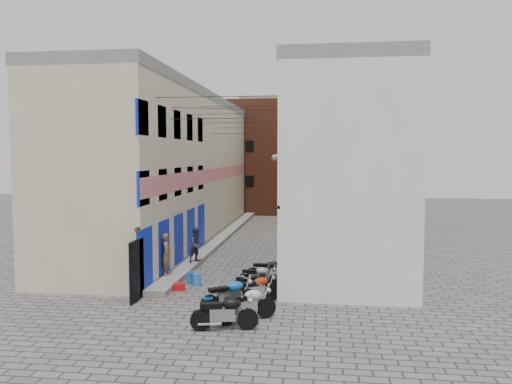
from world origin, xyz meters
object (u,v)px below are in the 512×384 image
at_px(motorcycle_c, 229,293).
at_px(water_jug_far, 190,278).
at_px(motorcycle_f, 258,275).
at_px(water_jug_near, 197,280).
at_px(motorcycle_d, 256,288).
at_px(person_b, 197,245).
at_px(motorcycle_e, 256,282).
at_px(motorcycle_b, 247,303).
at_px(red_crate, 179,287).
at_px(motorcycle_a, 224,311).
at_px(motorcycle_g, 268,269).
at_px(person_a, 166,254).

xyz_separation_m(motorcycle_c, water_jug_far, (-2.21, 3.31, -0.36)).
height_order(motorcycle_f, water_jug_near, motorcycle_f).
bearing_deg(motorcycle_d, motorcycle_f, 149.14).
distance_m(person_b, water_jug_far, 3.16).
bearing_deg(motorcycle_c, water_jug_near, 174.03).
xyz_separation_m(motorcycle_e, water_jug_near, (-2.51, 1.04, -0.26)).
bearing_deg(motorcycle_d, motorcycle_b, -37.64).
xyz_separation_m(motorcycle_c, red_crate, (-2.39, 2.32, -0.47)).
xyz_separation_m(motorcycle_a, motorcycle_d, (0.59, 2.85, -0.04)).
bearing_deg(motorcycle_a, person_b, -171.70).
relative_size(motorcycle_a, motorcycle_c, 0.97).
bearing_deg(motorcycle_a, motorcycle_f, 164.07).
distance_m(motorcycle_b, motorcycle_f, 3.97).
distance_m(motorcycle_g, person_b, 4.29).
height_order(motorcycle_b, person_b, person_b).
xyz_separation_m(person_a, water_jug_near, (1.49, -0.73, -0.87)).
bearing_deg(motorcycle_f, water_jug_far, -97.15).
distance_m(water_jug_near, red_crate, 0.86).
height_order(motorcycle_a, motorcycle_b, motorcycle_b).
bearing_deg(person_b, water_jug_far, -129.39).
relative_size(motorcycle_d, red_crate, 4.31).
xyz_separation_m(motorcycle_b, person_b, (-3.43, 7.26, 0.45)).
xyz_separation_m(motorcycle_a, person_b, (-2.88, 8.12, 0.46)).
bearing_deg(motorcycle_c, motorcycle_g, 129.43).
height_order(person_b, water_jug_far, person_b).
xyz_separation_m(motorcycle_g, person_b, (-3.60, 2.28, 0.52)).
height_order(motorcycle_f, water_jug_far, motorcycle_f).
height_order(motorcycle_e, red_crate, motorcycle_e).
bearing_deg(motorcycle_f, motorcycle_g, 160.61).
bearing_deg(person_b, motorcycle_g, -80.84).
relative_size(motorcycle_f, person_a, 1.00).
bearing_deg(motorcycle_b, water_jug_near, 177.56).
distance_m(motorcycle_g, person_a, 4.30).
xyz_separation_m(person_a, red_crate, (0.95, -1.39, -0.99)).
height_order(motorcycle_b, person_a, person_a).
bearing_deg(motorcycle_e, motorcycle_a, -45.01).
height_order(person_b, red_crate, person_b).
relative_size(motorcycle_g, water_jug_far, 3.70).
bearing_deg(motorcycle_e, motorcycle_f, 145.68).
xyz_separation_m(motorcycle_a, motorcycle_e, (0.47, 3.74, -0.08)).
distance_m(water_jug_near, water_jug_far, 0.48).
height_order(motorcycle_b, motorcycle_g, motorcycle_b).
bearing_deg(person_a, motorcycle_c, -152.96).
bearing_deg(motorcycle_b, person_b, 169.34).
height_order(motorcycle_d, water_jug_near, motorcycle_d).
height_order(motorcycle_e, person_b, person_b).
distance_m(motorcycle_b, person_b, 8.04).
height_order(motorcycle_a, red_crate, motorcycle_a).
xyz_separation_m(motorcycle_e, red_crate, (-3.04, 0.37, -0.38)).
bearing_deg(motorcycle_f, person_a, -101.30).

